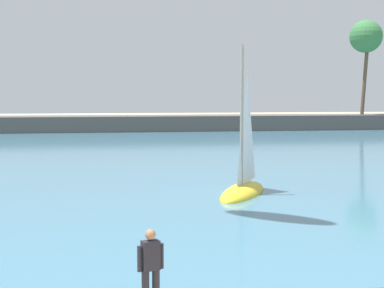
% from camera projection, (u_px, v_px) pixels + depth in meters
% --- Properties ---
extents(sea, '(220.00, 95.79, 0.06)m').
position_uv_depth(sea, '(109.00, 136.00, 58.89)').
color(sea, teal).
rests_on(sea, ground).
extents(palm_headland, '(110.77, 6.24, 13.75)m').
position_uv_depth(palm_headland, '(95.00, 99.00, 66.09)').
color(palm_headland, '#514C47').
rests_on(palm_headland, ground).
extents(person_at_waterline, '(0.53, 0.30, 1.67)m').
position_uv_depth(person_at_waterline, '(151.00, 268.00, 11.18)').
color(person_at_waterline, '#23232D').
rests_on(person_at_waterline, ground).
extents(sailboat_mid_bay, '(3.50, 4.68, 6.68)m').
position_uv_depth(sailboat_mid_bay, '(243.00, 180.00, 24.37)').
color(sailboat_mid_bay, yellow).
rests_on(sailboat_mid_bay, sea).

